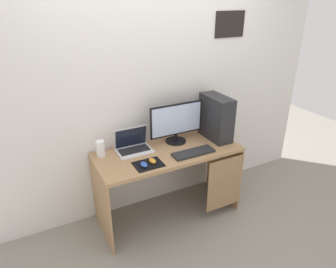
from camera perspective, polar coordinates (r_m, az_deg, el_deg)
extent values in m
plane|color=gray|center=(3.38, 0.00, -14.64)|extent=(8.00, 8.00, 0.00)
cube|color=silver|center=(3.04, -2.97, 8.61)|extent=(4.00, 0.04, 2.60)
cube|color=black|center=(3.37, 11.63, 19.66)|extent=(0.36, 0.01, 0.26)
cube|color=#A37A51|center=(2.96, 0.00, -3.47)|extent=(1.42, 0.60, 0.03)
cube|color=#A37A51|center=(2.97, -12.49, -12.83)|extent=(0.02, 0.60, 0.72)
cube|color=#A37A51|center=(3.49, 10.40, -6.42)|extent=(0.02, 0.60, 0.72)
cube|color=#96704B|center=(3.16, 10.59, -9.24)|extent=(0.40, 0.01, 0.58)
cube|color=#232326|center=(3.17, 9.06, 3.09)|extent=(0.18, 0.40, 0.46)
cylinder|color=black|center=(3.14, 1.47, -1.32)|extent=(0.21, 0.21, 0.01)
cylinder|color=black|center=(3.12, 1.48, -0.60)|extent=(0.04, 0.04, 0.08)
cube|color=black|center=(3.03, 1.60, 2.79)|extent=(0.57, 0.02, 0.33)
cube|color=#B2C6EA|center=(3.02, 1.69, 2.72)|extent=(0.54, 0.00, 0.30)
cube|color=silver|center=(2.95, -6.28, -3.26)|extent=(0.34, 0.22, 0.01)
cube|color=black|center=(2.96, -6.41, -2.99)|extent=(0.30, 0.14, 0.00)
cube|color=silver|center=(2.98, -7.05, -0.57)|extent=(0.34, 0.04, 0.21)
cube|color=black|center=(2.97, -7.01, -0.63)|extent=(0.31, 0.03, 0.19)
cylinder|color=white|center=(2.89, -12.61, -2.77)|extent=(0.08, 0.08, 0.16)
cube|color=#232326|center=(2.90, 4.84, -3.52)|extent=(0.42, 0.14, 0.02)
cube|color=black|center=(2.73, -3.72, -5.74)|extent=(0.26, 0.20, 0.00)
ellipsoid|color=orange|center=(2.74, -2.95, -5.08)|extent=(0.06, 0.10, 0.03)
ellipsoid|color=#2D51B2|center=(2.69, -4.58, -5.76)|extent=(0.06, 0.10, 0.03)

